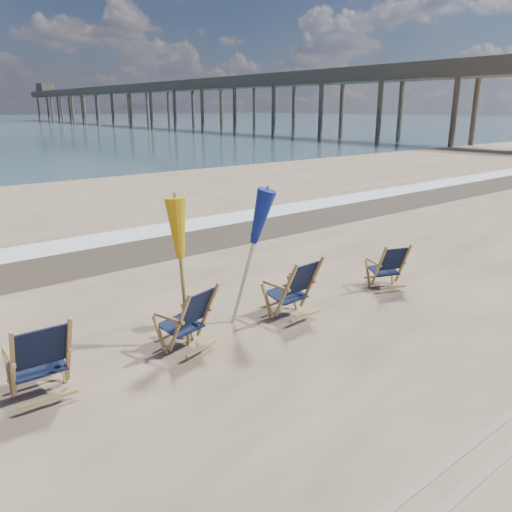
# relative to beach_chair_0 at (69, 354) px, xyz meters

# --- Properties ---
(surf_foam) EXTENTS (200.00, 1.40, 0.01)m
(surf_foam) POSITION_rel_beach_chair_0_xyz_m (3.55, 6.95, -0.54)
(surf_foam) COLOR silver
(surf_foam) RESTS_ON ground
(wet_sand_strip) EXTENTS (200.00, 2.60, 0.00)m
(wet_sand_strip) POSITION_rel_beach_chair_0_xyz_m (3.55, 5.45, -0.55)
(wet_sand_strip) COLOR #42362A
(wet_sand_strip) RESTS_ON ground
(beach_chair_0) EXTENTS (0.73, 0.82, 1.10)m
(beach_chair_0) POSITION_rel_beach_chair_0_xyz_m (0.00, 0.00, 0.00)
(beach_chair_0) COLOR black
(beach_chair_0) RESTS_ON ground
(beach_chair_1) EXTENTS (0.82, 0.88, 1.02)m
(beach_chair_1) POSITION_rel_beach_chair_0_xyz_m (2.02, 0.06, -0.04)
(beach_chair_1) COLOR black
(beach_chair_1) RESTS_ON ground
(beach_chair_2) EXTENTS (0.74, 0.82, 1.09)m
(beach_chair_2) POSITION_rel_beach_chair_0_xyz_m (3.97, -0.09, -0.00)
(beach_chair_2) COLOR black
(beach_chair_2) RESTS_ON ground
(beach_chair_3) EXTENTS (0.80, 0.85, 0.94)m
(beach_chair_3) POSITION_rel_beach_chair_0_xyz_m (6.25, -0.27, -0.08)
(beach_chair_3) COLOR black
(beach_chair_3) RESTS_ON ground
(umbrella_yellow) EXTENTS (0.30, 0.30, 2.16)m
(umbrella_yellow) POSITION_rel_beach_chair_0_xyz_m (1.77, 0.32, 1.09)
(umbrella_yellow) COLOR #A7864A
(umbrella_yellow) RESTS_ON ground
(umbrella_blue) EXTENTS (0.30, 0.30, 2.24)m
(umbrella_blue) POSITION_rel_beach_chair_0_xyz_m (2.94, 0.30, 1.16)
(umbrella_blue) COLOR #A5A5AD
(umbrella_blue) RESTS_ON ground
(fishing_pier) EXTENTS (4.40, 140.00, 9.30)m
(fishing_pier) POSITION_rel_beach_chair_0_xyz_m (41.55, 72.65, 4.10)
(fishing_pier) COLOR brown
(fishing_pier) RESTS_ON ground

